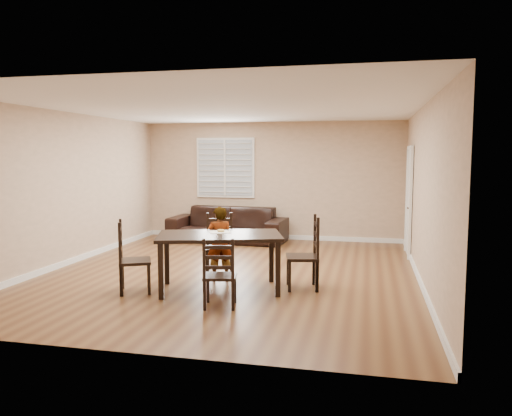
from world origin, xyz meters
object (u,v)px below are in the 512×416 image
(chair_near, at_px, (220,246))
(donut, at_px, (221,230))
(chair_far, at_px, (219,277))
(chair_right, at_px, (311,256))
(chair_left, at_px, (126,260))
(dining_table, at_px, (220,240))
(child, at_px, (219,243))
(sofa, at_px, (228,225))

(chair_near, bearing_deg, donut, -86.97)
(chair_far, bearing_deg, chair_right, -139.91)
(chair_near, xyz_separation_m, chair_left, (-0.94, -1.46, 0.02))
(dining_table, height_order, child, child)
(sofa, bearing_deg, chair_left, -89.53)
(dining_table, relative_size, chair_far, 2.14)
(chair_left, distance_m, sofa, 4.41)
(chair_left, bearing_deg, sofa, -28.84)
(chair_left, distance_m, chair_right, 2.65)
(chair_far, relative_size, chair_right, 0.85)
(chair_near, xyz_separation_m, donut, (0.28, -0.86, 0.39))
(donut, bearing_deg, chair_far, -74.57)
(chair_left, relative_size, chair_right, 0.96)
(chair_far, distance_m, chair_right, 1.61)
(chair_far, relative_size, sofa, 0.35)
(chair_left, height_order, sofa, chair_left)
(chair_far, bearing_deg, chair_near, -84.07)
(chair_far, relative_size, child, 0.80)
(child, relative_size, sofa, 0.44)
(chair_near, distance_m, donut, 0.99)
(chair_left, bearing_deg, chair_near, -58.44)
(dining_table, xyz_separation_m, chair_left, (-1.26, -0.41, -0.26))
(chair_right, relative_size, donut, 9.89)
(donut, bearing_deg, sofa, 104.57)
(chair_far, bearing_deg, chair_left, -27.71)
(chair_near, relative_size, chair_left, 0.96)
(dining_table, distance_m, donut, 0.23)
(chair_near, bearing_deg, dining_table, -88.31)
(chair_right, bearing_deg, chair_far, -51.07)
(donut, relative_size, sofa, 0.04)
(dining_table, relative_size, chair_right, 1.83)
(dining_table, xyz_separation_m, chair_near, (-0.32, 1.05, -0.28))
(dining_table, height_order, donut, donut)
(chair_far, bearing_deg, sofa, -86.05)
(donut, bearing_deg, chair_near, 108.33)
(sofa, bearing_deg, chair_far, -71.75)
(dining_table, height_order, chair_far, chair_far)
(chair_left, xyz_separation_m, sofa, (0.23, 4.40, -0.08))
(chair_near, height_order, chair_left, chair_left)
(chair_right, bearing_deg, dining_table, -85.28)
(dining_table, height_order, chair_near, chair_near)
(child, bearing_deg, chair_left, 15.00)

